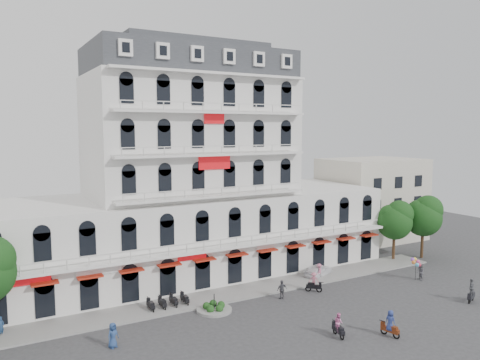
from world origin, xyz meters
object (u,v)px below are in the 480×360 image
at_px(parked_car, 318,270).
at_px(rider_northeast, 472,290).
at_px(balloon_vendor, 419,269).
at_px(rider_center, 314,282).
at_px(rider_southwest, 339,325).
at_px(rider_east, 390,323).

distance_m(parked_car, rider_northeast, 15.43).
bearing_deg(balloon_vendor, rider_northeast, -97.96).
bearing_deg(rider_center, rider_northeast, 1.48).
bearing_deg(rider_center, rider_southwest, -75.74).
height_order(rider_southwest, rider_northeast, rider_northeast).
bearing_deg(rider_southwest, rider_northeast, -79.80).
xyz_separation_m(rider_southwest, rider_center, (4.72, 9.14, 0.08)).
height_order(parked_car, rider_east, rider_east).
distance_m(parked_car, rider_center, 5.35).
distance_m(rider_southwest, balloon_vendor, 18.21).
bearing_deg(rider_east, parked_car, -29.89).
xyz_separation_m(parked_car, rider_southwest, (-8.40, -13.01, 0.30)).
xyz_separation_m(rider_southwest, balloon_vendor, (17.00, 6.50, 0.28)).
xyz_separation_m(rider_southwest, rider_northeast, (16.04, -0.39, 0.20)).
height_order(rider_east, balloon_vendor, balloon_vendor).
bearing_deg(rider_northeast, rider_center, -60.91).
distance_m(parked_car, balloon_vendor, 10.80).
bearing_deg(rider_northeast, rider_east, -13.68).
relative_size(parked_car, rider_east, 1.85).
relative_size(rider_northeast, rider_center, 1.14).
height_order(parked_car, rider_southwest, rider_southwest).
bearing_deg(balloon_vendor, parked_car, 142.87).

